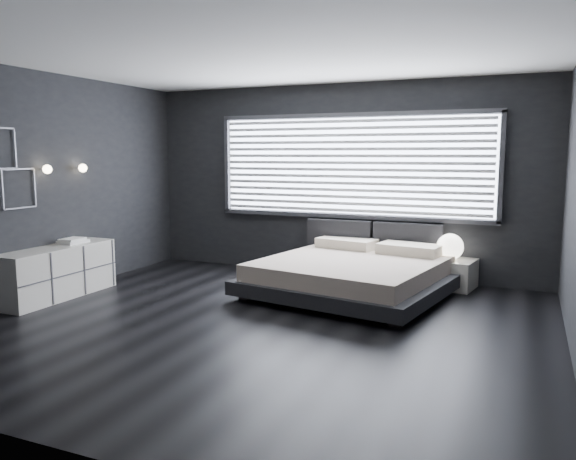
% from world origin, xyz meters
% --- Properties ---
extents(room, '(6.04, 6.00, 2.80)m').
position_xyz_m(room, '(0.00, 0.00, 1.40)').
color(room, black).
rests_on(room, ground).
extents(window, '(4.14, 0.09, 1.52)m').
position_xyz_m(window, '(0.20, 2.70, 1.61)').
color(window, white).
rests_on(window, ground).
extents(headboard, '(1.96, 0.16, 0.52)m').
position_xyz_m(headboard, '(0.56, 2.64, 0.57)').
color(headboard, black).
rests_on(headboard, ground).
extents(sconce_near, '(0.18, 0.11, 0.11)m').
position_xyz_m(sconce_near, '(-2.88, 0.05, 1.60)').
color(sconce_near, silver).
rests_on(sconce_near, ground).
extents(sconce_far, '(0.18, 0.11, 0.11)m').
position_xyz_m(sconce_far, '(-2.88, 0.65, 1.60)').
color(sconce_far, silver).
rests_on(sconce_far, ground).
extents(wall_art_lower, '(0.01, 0.48, 0.48)m').
position_xyz_m(wall_art_lower, '(-2.98, -0.30, 1.38)').
color(wall_art_lower, '#47474C').
rests_on(wall_art_lower, ground).
extents(bed, '(2.64, 2.55, 0.59)m').
position_xyz_m(bed, '(0.56, 1.59, 0.28)').
color(bed, black).
rests_on(bed, ground).
extents(nightstand, '(0.74, 0.65, 0.39)m').
position_xyz_m(nightstand, '(1.65, 2.50, 0.19)').
color(nightstand, silver).
rests_on(nightstand, ground).
extents(orb_lamp, '(0.35, 0.35, 0.35)m').
position_xyz_m(orb_lamp, '(1.66, 2.46, 0.56)').
color(orb_lamp, white).
rests_on(orb_lamp, nightstand).
extents(dresser, '(0.46, 1.61, 0.64)m').
position_xyz_m(dresser, '(-2.78, 0.02, 0.32)').
color(dresser, silver).
rests_on(dresser, ground).
extents(book_stack, '(0.27, 0.34, 0.07)m').
position_xyz_m(book_stack, '(-2.79, 0.32, 0.67)').
color(book_stack, white).
rests_on(book_stack, dresser).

